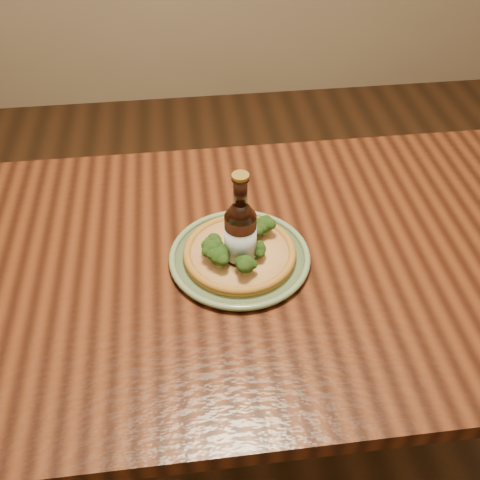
{
  "coord_description": "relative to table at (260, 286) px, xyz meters",
  "views": [
    {
      "loc": [
        -0.16,
        -0.78,
        1.62
      ],
      "look_at": [
        -0.05,
        0.09,
        0.82
      ],
      "focal_mm": 42.0,
      "sensor_mm": 36.0,
      "label": 1
    }
  ],
  "objects": [
    {
      "name": "pizza",
      "position": [
        -0.05,
        -0.0,
        0.12
      ],
      "size": [
        0.25,
        0.25,
        0.07
      ],
      "rotation": [
        0.0,
        0.0,
        -0.17
      ],
      "color": "olive",
      "rests_on": "plate"
    },
    {
      "name": "plate",
      "position": [
        -0.05,
        -0.0,
        0.1
      ],
      "size": [
        0.31,
        0.31,
        0.02
      ],
      "rotation": [
        0.0,
        0.0,
        -0.16
      ],
      "color": "#5D734F",
      "rests_on": "table"
    },
    {
      "name": "ground",
      "position": [
        0.0,
        -0.1,
        -0.66
      ],
      "size": [
        4.5,
        4.5,
        0.0
      ],
      "primitive_type": "plane",
      "color": "#382111",
      "rests_on": "ground"
    },
    {
      "name": "beer_bottle",
      "position": [
        -0.05,
        -0.02,
        0.18
      ],
      "size": [
        0.07,
        0.07,
        0.25
      ],
      "rotation": [
        0.0,
        0.0,
        -0.16
      ],
      "color": "black",
      "rests_on": "table"
    },
    {
      "name": "table",
      "position": [
        0.0,
        0.0,
        0.0
      ],
      "size": [
        1.6,
        0.9,
        0.75
      ],
      "color": "#441F0E",
      "rests_on": "ground"
    }
  ]
}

